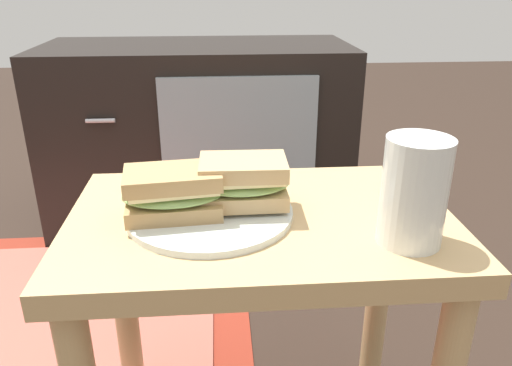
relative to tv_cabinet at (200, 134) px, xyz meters
The scene contains 7 objects.
side_table 0.96m from the tv_cabinet, 82.77° to the right, with size 0.56×0.36×0.46m.
tv_cabinet is the anchor object (origin of this frame).
area_rug 0.73m from the tv_cabinet, 122.56° to the right, with size 0.97×0.84×0.01m.
plate 0.96m from the tv_cabinet, 87.20° to the right, with size 0.24×0.24×0.01m, color silver.
sandwich_front 0.98m from the tv_cabinet, 90.19° to the right, with size 0.15×0.10×0.07m.
sandwich_back 0.97m from the tv_cabinet, 84.16° to the right, with size 0.14×0.09×0.07m.
beer_glass 1.11m from the tv_cabinet, 73.60° to the right, with size 0.08×0.08×0.14m.
Camera 1 is at (-0.06, -0.65, 0.79)m, focal length 34.96 mm.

